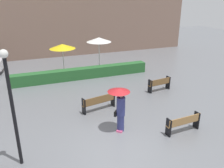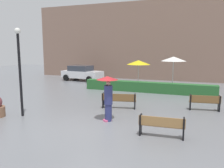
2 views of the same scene
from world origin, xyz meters
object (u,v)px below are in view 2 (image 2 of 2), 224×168
bench_mid_center (119,100)px  patio_umbrella_yellow (138,62)px  pedestrian_with_umbrella (108,92)px  bench_near_right (162,125)px  lamp_post (19,64)px  patio_umbrella_white (174,59)px  bench_far_right (205,102)px  parked_car (82,73)px

bench_mid_center → patio_umbrella_yellow: 7.05m
bench_mid_center → pedestrian_with_umbrella: (0.24, -2.24, 0.83)m
bench_near_right → lamp_post: 7.14m
pedestrian_with_umbrella → patio_umbrella_white: (1.97, 8.91, 1.16)m
patio_umbrella_yellow → bench_far_right: bearing=-48.1°
parked_car → bench_mid_center: bearing=-52.1°
bench_far_right → parked_car: 14.13m
bench_far_right → lamp_post: 9.63m
parked_car → pedestrian_with_umbrella: bearing=-57.1°
lamp_post → parked_car: lamp_post is taller
lamp_post → parked_car: (-3.20, 12.24, -1.76)m
bench_mid_center → lamp_post: (-3.99, -3.01, 2.07)m
bench_near_right → lamp_post: (-6.82, 0.37, 2.10)m
bench_far_right → pedestrian_with_umbrella: size_ratio=0.78×
pedestrian_with_umbrella → patio_umbrella_white: bearing=77.6°
patio_umbrella_yellow → patio_umbrella_white: size_ratio=0.87×
parked_car → bench_near_right: bearing=-51.5°
bench_far_right → pedestrian_with_umbrella: pedestrian_with_umbrella is taller
bench_near_right → pedestrian_with_umbrella: (-2.60, 1.15, 0.85)m
pedestrian_with_umbrella → lamp_post: bearing=-169.6°
lamp_post → bench_far_right: bearing=26.5°
pedestrian_with_umbrella → patio_umbrella_yellow: (-0.86, 9.07, 0.82)m
bench_near_right → patio_umbrella_yellow: (-3.46, 10.22, 1.67)m
bench_far_right → patio_umbrella_white: patio_umbrella_white is taller
pedestrian_with_umbrella → patio_umbrella_white: size_ratio=0.77×
bench_far_right → bench_mid_center: (-4.43, -1.19, 0.01)m
bench_far_right → bench_mid_center: size_ratio=0.84×
lamp_post → pedestrian_with_umbrella: bearing=10.4°
bench_near_right → lamp_post: bearing=176.9°
lamp_post → parked_car: bearing=104.6°
bench_near_right → patio_umbrella_yellow: patio_umbrella_yellow is taller
bench_far_right → pedestrian_with_umbrella: (-4.20, -3.43, 0.84)m
bench_near_right → bench_mid_center: 4.42m
lamp_post → patio_umbrella_white: 11.49m
patio_umbrella_yellow → bench_near_right: bearing=-71.3°
bench_near_right → lamp_post: lamp_post is taller
bench_far_right → patio_umbrella_yellow: 7.76m
bench_mid_center → patio_umbrella_white: size_ratio=0.72×
patio_umbrella_white → patio_umbrella_yellow: bearing=176.7°
bench_mid_center → lamp_post: size_ratio=0.45×
bench_mid_center → patio_umbrella_yellow: bearing=95.2°
bench_mid_center → pedestrian_with_umbrella: pedestrian_with_umbrella is taller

